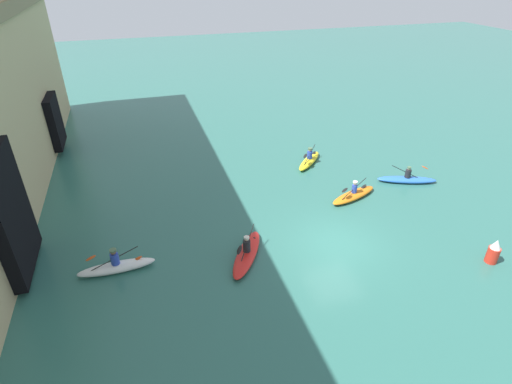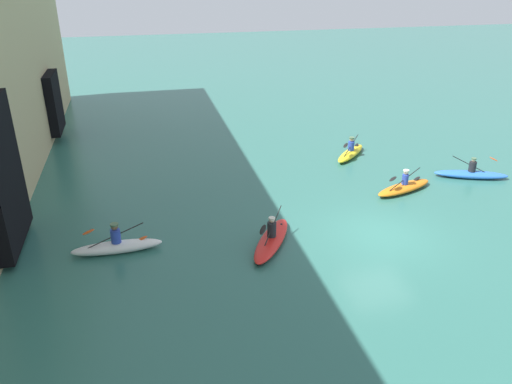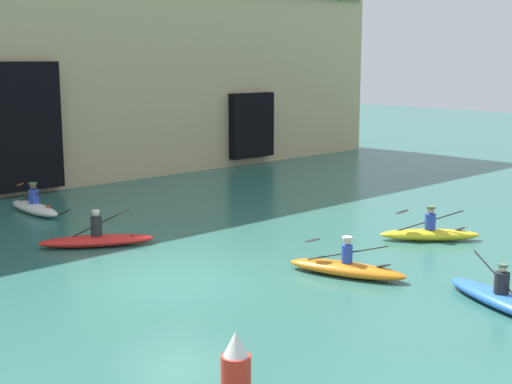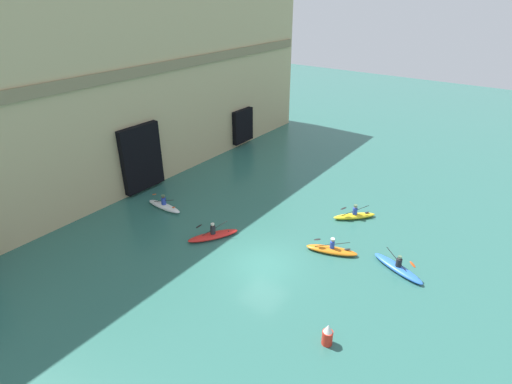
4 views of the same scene
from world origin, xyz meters
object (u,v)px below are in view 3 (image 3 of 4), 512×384
object	(u,v)px
kayak_white	(34,207)
kayak_yellow	(430,233)
kayak_blue	(501,298)
kayak_orange	(347,268)
kayak_red	(97,239)
marker_buoy	(236,367)

from	to	relation	value
kayak_white	kayak_yellow	bearing A→B (deg)	30.07
kayak_blue	kayak_white	xyz separation A→B (m)	(-3.04, 16.37, 0.05)
kayak_yellow	kayak_orange	distance (m)	4.73
kayak_red	kayak_orange	size ratio (longest dim) A/B	1.03
kayak_orange	marker_buoy	world-z (taller)	marker_buoy
kayak_white	kayak_orange	xyz separation A→B (m)	(2.37, -12.48, -0.04)
kayak_blue	kayak_red	xyz separation A→B (m)	(-3.78, 10.88, 0.00)
marker_buoy	kayak_blue	bearing A→B (deg)	-6.62
kayak_blue	kayak_white	distance (m)	16.65
kayak_red	kayak_orange	xyz separation A→B (m)	(3.11, -7.00, 0.00)
kayak_white	kayak_orange	size ratio (longest dim) A/B	0.98
kayak_red	kayak_orange	world-z (taller)	kayak_red
kayak_orange	marker_buoy	size ratio (longest dim) A/B	2.78
kayak_blue	marker_buoy	xyz separation A→B (m)	(-7.22, 0.84, 0.33)
kayak_blue	kayak_red	size ratio (longest dim) A/B	1.04
kayak_white	marker_buoy	distance (m)	16.08
kayak_blue	kayak_orange	world-z (taller)	kayak_blue
kayak_blue	kayak_red	distance (m)	11.52
kayak_orange	kayak_white	bearing A→B (deg)	-8.62
kayak_white	kayak_red	size ratio (longest dim) A/B	0.95
kayak_red	marker_buoy	distance (m)	10.62
kayak_blue	kayak_orange	bearing A→B (deg)	30.67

